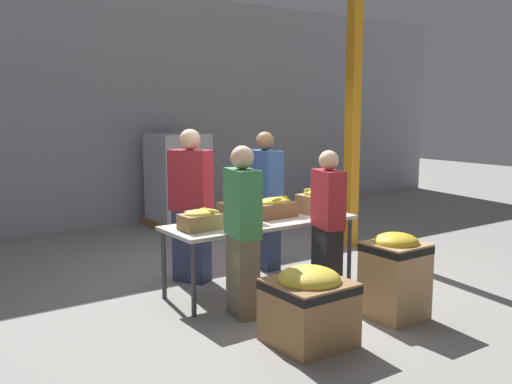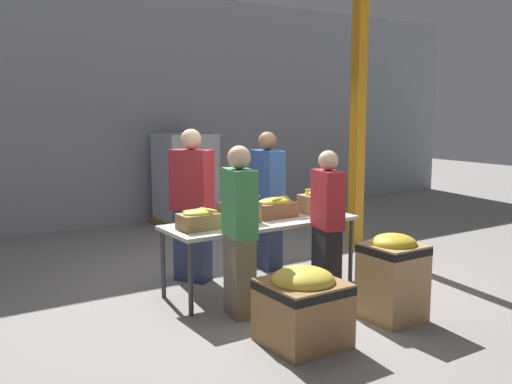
% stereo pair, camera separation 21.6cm
% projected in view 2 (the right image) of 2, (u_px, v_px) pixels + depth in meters
% --- Properties ---
extents(ground_plane, '(30.00, 30.00, 0.00)m').
position_uv_depth(ground_plane, '(261.00, 289.00, 6.43)').
color(ground_plane, gray).
extents(wall_back, '(16.00, 0.08, 4.00)m').
position_uv_depth(wall_back, '(121.00, 109.00, 9.75)').
color(wall_back, '#9399A3').
rests_on(wall_back, ground_plane).
extents(sorting_table, '(2.21, 0.77, 0.78)m').
position_uv_depth(sorting_table, '(261.00, 226.00, 6.33)').
color(sorting_table, beige).
rests_on(sorting_table, ground_plane).
extents(banana_box_0, '(0.40, 0.32, 0.22)m').
position_uv_depth(banana_box_0, '(198.00, 219.00, 5.85)').
color(banana_box_0, '#A37A4C').
rests_on(banana_box_0, sorting_table).
extents(banana_box_1, '(0.43, 0.30, 0.31)m').
position_uv_depth(banana_box_1, '(239.00, 209.00, 6.19)').
color(banana_box_1, '#A37A4C').
rests_on(banana_box_1, sorting_table).
extents(banana_box_2, '(0.49, 0.28, 0.24)m').
position_uv_depth(banana_box_2, '(275.00, 207.00, 6.49)').
color(banana_box_2, olive).
rests_on(banana_box_2, sorting_table).
extents(banana_box_3, '(0.40, 0.30, 0.31)m').
position_uv_depth(banana_box_3, '(317.00, 201.00, 6.75)').
color(banana_box_3, tan).
rests_on(banana_box_3, sorting_table).
extents(volunteer_0, '(0.24, 0.47, 1.73)m').
position_uv_depth(volunteer_0, '(267.00, 201.00, 7.15)').
color(volunteer_0, '#2D3856').
rests_on(volunteer_0, ground_plane).
extents(volunteer_1, '(0.44, 0.53, 1.79)m').
position_uv_depth(volunteer_1, '(192.00, 206.00, 6.62)').
color(volunteer_1, '#2D3856').
rests_on(volunteer_1, ground_plane).
extents(volunteer_2, '(0.31, 0.48, 1.67)m').
position_uv_depth(volunteer_2, '(239.00, 233.00, 5.50)').
color(volunteer_2, '#6B604C').
rests_on(volunteer_2, ground_plane).
extents(volunteer_3, '(0.31, 0.46, 1.58)m').
position_uv_depth(volunteer_3, '(327.00, 225.00, 6.08)').
color(volunteer_3, black).
rests_on(volunteer_3, ground_plane).
extents(donation_bin_0, '(0.65, 0.65, 0.68)m').
position_uv_depth(donation_bin_0, '(303.00, 304.00, 4.88)').
color(donation_bin_0, olive).
rests_on(donation_bin_0, ground_plane).
extents(donation_bin_1, '(0.51, 0.51, 0.84)m').
position_uv_depth(donation_bin_1, '(393.00, 274.00, 5.46)').
color(donation_bin_1, tan).
rests_on(donation_bin_1, ground_plane).
extents(support_pillar, '(0.16, 0.16, 4.00)m').
position_uv_depth(support_pillar, '(358.00, 109.00, 8.06)').
color(support_pillar, orange).
rests_on(support_pillar, ground_plane).
extents(pallet_stack_0, '(0.95, 0.95, 1.59)m').
position_uv_depth(pallet_stack_0, '(185.00, 181.00, 9.77)').
color(pallet_stack_0, olive).
rests_on(pallet_stack_0, ground_plane).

